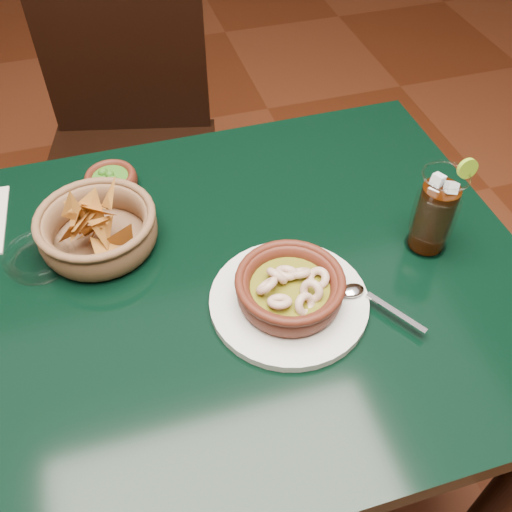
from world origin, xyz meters
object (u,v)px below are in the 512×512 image
object	(u,v)px
shrimp_plate	(290,292)
chip_basket	(97,229)
dining_chair	(130,144)
cola_drink	(435,212)
dining_table	(175,327)

from	to	relation	value
shrimp_plate	chip_basket	distance (m)	0.34
shrimp_plate	chip_basket	size ratio (longest dim) A/B	1.29
dining_chair	cola_drink	size ratio (longest dim) A/B	5.59
dining_table	chip_basket	xyz separation A→B (m)	(-0.09, 0.14, 0.14)
chip_basket	cola_drink	size ratio (longest dim) A/B	1.33
dining_table	cola_drink	world-z (taller)	cola_drink
cola_drink	dining_chair	bearing A→B (deg)	120.76
dining_table	shrimp_plate	distance (m)	0.23
dining_chair	cola_drink	bearing A→B (deg)	-59.24
dining_chair	shrimp_plate	size ratio (longest dim) A/B	3.26
dining_table	shrimp_plate	bearing A→B (deg)	-24.32
chip_basket	cola_drink	world-z (taller)	cola_drink
shrimp_plate	cola_drink	world-z (taller)	cola_drink
shrimp_plate	dining_chair	bearing A→B (deg)	102.27
dining_chair	shrimp_plate	distance (m)	0.85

